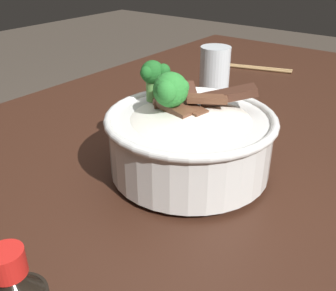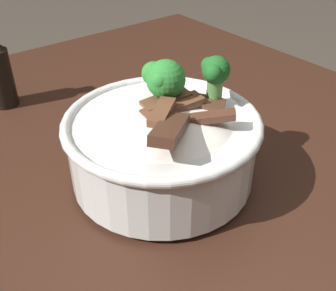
# 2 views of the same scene
# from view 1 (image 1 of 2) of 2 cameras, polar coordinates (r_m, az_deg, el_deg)

# --- Properties ---
(dining_table) EXTENTS (1.39, 0.80, 0.83)m
(dining_table) POSITION_cam_1_polar(r_m,az_deg,el_deg) (0.77, 4.94, -4.00)
(dining_table) COLOR #381E14
(dining_table) RESTS_ON ground
(rice_bowl) EXTENTS (0.24, 0.24, 0.15)m
(rice_bowl) POSITION_cam_1_polar(r_m,az_deg,el_deg) (0.55, 3.15, 1.52)
(rice_bowl) COLOR white
(rice_bowl) RESTS_ON dining_table
(drinking_glass) EXTENTS (0.06, 0.06, 0.12)m
(drinking_glass) POSITION_cam_1_polar(r_m,az_deg,el_deg) (0.82, 6.78, 9.70)
(drinking_glass) COLOR white
(drinking_glass) RESTS_ON dining_table
(chopsticks_pair) EXTENTS (0.08, 0.22, 0.01)m
(chopsticks_pair) POSITION_cam_1_polar(r_m,az_deg,el_deg) (1.08, 11.67, 11.15)
(chopsticks_pair) COLOR #9E7A4C
(chopsticks_pair) RESTS_ON dining_table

